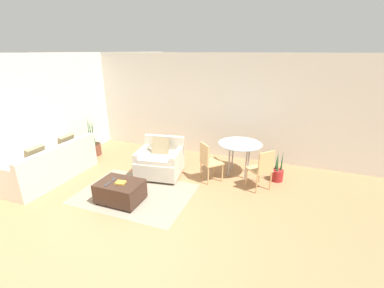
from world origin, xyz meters
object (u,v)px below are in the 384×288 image
Objects in this scene: dining_chair_near_right at (262,167)px; armchair at (160,161)px; ottoman at (120,191)px; dining_table at (240,147)px; book_stack at (121,183)px; potted_plant at (94,147)px; tv_remote_primary at (108,184)px; couch at (52,167)px; tv_remote_secondary at (114,179)px; potted_plant_small at (277,173)px; dining_chair_near_left at (208,160)px.

armchair is at bearing -177.28° from dining_chair_near_right.
dining_table is at bearing 46.23° from ottoman.
dining_chair_near_right reaches higher than book_stack.
dining_chair_near_right is (4.65, -0.34, 0.28)m from potted_plant.
tv_remote_primary is (-0.35, -1.46, 0.07)m from armchair.
couch is 2.05× the size of dining_table.
dining_table is at bearing 42.77° from tv_remote_secondary.
tv_remote_primary is 3.66m from potted_plant_small.
dining_chair_near_right is at bearing 14.53° from couch.
dining_chair_near_right is (0.58, -0.58, -0.16)m from dining_table.
dining_table reaches higher than ottoman.
potted_plant_small reaches higher than tv_remote_primary.
ottoman is 0.94× the size of dining_chair_near_left.
dining_chair_near_left reaches higher than tv_remote_secondary.
ottoman is 0.29m from tv_remote_primary.
armchair is at bearing 76.40° from tv_remote_primary.
ottoman is 2.90m from dining_chair_near_right.
dining_chair_near_left is at bearing 46.31° from tv_remote_primary.
dining_chair_near_left is at bearing 48.21° from book_stack.
potted_plant is 1.50× the size of potted_plant_small.
tv_remote_secondary is at bearing -147.37° from potted_plant_small.
tv_remote_primary is (-0.16, -0.14, 0.19)m from ottoman.
tv_remote_secondary is at bearing -41.00° from potted_plant.
dining_chair_near_right reaches higher than tv_remote_secondary.
dining_table reaches higher than book_stack.
dining_chair_near_right is at bearing 29.61° from ottoman.
ottoman is at bearing -133.77° from dining_table.
dining_chair_near_right is 1.19× the size of potted_plant_small.
ottoman is 0.27m from tv_remote_secondary.
book_stack is 0.19× the size of dining_table.
armchair reaches higher than dining_chair_near_right.
book_stack is (0.05, -0.02, 0.20)m from ottoman.
ottoman is at bearing -7.07° from couch.
armchair is at bearing 83.64° from book_stack.
book_stack reaches higher than ottoman.
potted_plant is 3.51m from dining_chair_near_left.
dining_chair_near_right is at bearing -118.75° from potted_plant_small.
dining_chair_near_left is at bearing -135.00° from dining_table.
potted_plant is at bearing 139.00° from tv_remote_secondary.
book_stack is (2.07, -0.27, 0.13)m from couch.
couch is at bearing -165.47° from dining_chair_near_right.
couch is 2.04m from ottoman.
book_stack is at bearing -7.56° from couch.
dining_table is (3.95, 1.76, 0.37)m from couch.
tv_remote_secondary is 2.04m from dining_chair_near_left.
armchair is (2.22, 1.06, 0.05)m from couch.
armchair is 1.35m from book_stack.
couch is 4.34m from dining_table.
couch is 5.14m from potted_plant_small.
tv_remote_primary reaches higher than ottoman.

